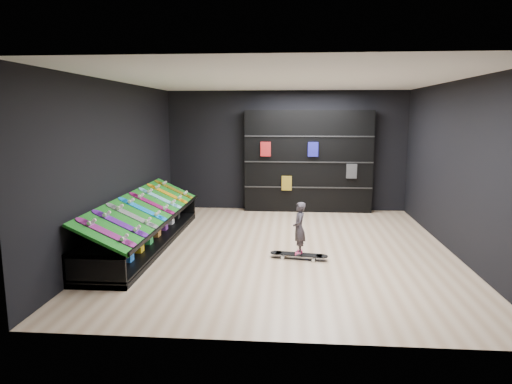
# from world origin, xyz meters

# --- Properties ---
(floor) EXTENTS (6.00, 7.00, 0.01)m
(floor) POSITION_xyz_m (0.00, 0.00, 0.00)
(floor) COLOR tan
(floor) RESTS_ON ground
(ceiling) EXTENTS (6.00, 7.00, 0.01)m
(ceiling) POSITION_xyz_m (0.00, 0.00, 3.00)
(ceiling) COLOR white
(ceiling) RESTS_ON ground
(wall_back) EXTENTS (6.00, 0.02, 3.00)m
(wall_back) POSITION_xyz_m (0.00, 3.50, 1.50)
(wall_back) COLOR black
(wall_back) RESTS_ON ground
(wall_front) EXTENTS (6.00, 0.02, 3.00)m
(wall_front) POSITION_xyz_m (0.00, -3.50, 1.50)
(wall_front) COLOR black
(wall_front) RESTS_ON ground
(wall_left) EXTENTS (0.02, 7.00, 3.00)m
(wall_left) POSITION_xyz_m (-3.00, 0.00, 1.50)
(wall_left) COLOR black
(wall_left) RESTS_ON ground
(wall_right) EXTENTS (0.02, 7.00, 3.00)m
(wall_right) POSITION_xyz_m (3.00, 0.00, 1.50)
(wall_right) COLOR black
(wall_right) RESTS_ON ground
(display_rack) EXTENTS (0.90, 4.50, 0.50)m
(display_rack) POSITION_xyz_m (-2.55, 0.00, 0.25)
(display_rack) COLOR black
(display_rack) RESTS_ON ground
(turf_ramp) EXTENTS (0.92, 4.50, 0.46)m
(turf_ramp) POSITION_xyz_m (-2.50, 0.00, 0.71)
(turf_ramp) COLOR #0D5710
(turf_ramp) RESTS_ON display_rack
(back_shelving) EXTENTS (3.15, 0.37, 2.52)m
(back_shelving) POSITION_xyz_m (0.55, 3.32, 1.26)
(back_shelving) COLOR black
(back_shelving) RESTS_ON ground
(floor_skateboard) EXTENTS (1.00, 0.38, 0.09)m
(floor_skateboard) POSITION_xyz_m (0.29, -0.62, 0.04)
(floor_skateboard) COLOR black
(floor_skateboard) RESTS_ON ground
(child) EXTENTS (0.15, 0.21, 0.53)m
(child) POSITION_xyz_m (0.29, -0.62, 0.36)
(child) COLOR black
(child) RESTS_ON floor_skateboard
(display_board_0) EXTENTS (0.93, 0.22, 0.50)m
(display_board_0) POSITION_xyz_m (-2.49, -1.90, 0.74)
(display_board_0) COLOR #2626BF
(display_board_0) RESTS_ON turf_ramp
(display_board_1) EXTENTS (0.93, 0.22, 0.50)m
(display_board_1) POSITION_xyz_m (-2.49, -1.36, 0.74)
(display_board_1) COLOR purple
(display_board_1) RESTS_ON turf_ramp
(display_board_2) EXTENTS (0.93, 0.22, 0.50)m
(display_board_2) POSITION_xyz_m (-2.49, -0.81, 0.74)
(display_board_2) COLOR black
(display_board_2) RESTS_ON turf_ramp
(display_board_3) EXTENTS (0.93, 0.22, 0.50)m
(display_board_3) POSITION_xyz_m (-2.49, -0.27, 0.74)
(display_board_3) COLOR blue
(display_board_3) RESTS_ON turf_ramp
(display_board_4) EXTENTS (0.93, 0.22, 0.50)m
(display_board_4) POSITION_xyz_m (-2.49, 0.27, 0.74)
(display_board_4) COLOR #E5198C
(display_board_4) RESTS_ON turf_ramp
(display_board_5) EXTENTS (0.93, 0.22, 0.50)m
(display_board_5) POSITION_xyz_m (-2.49, 0.81, 0.74)
(display_board_5) COLOR #0CB2E5
(display_board_5) RESTS_ON turf_ramp
(display_board_6) EXTENTS (0.93, 0.22, 0.50)m
(display_board_6) POSITION_xyz_m (-2.49, 1.36, 0.74)
(display_board_6) COLOR orange
(display_board_6) RESTS_ON turf_ramp
(display_board_7) EXTENTS (0.93, 0.22, 0.50)m
(display_board_7) POSITION_xyz_m (-2.49, 1.90, 0.74)
(display_board_7) COLOR yellow
(display_board_7) RESTS_ON turf_ramp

